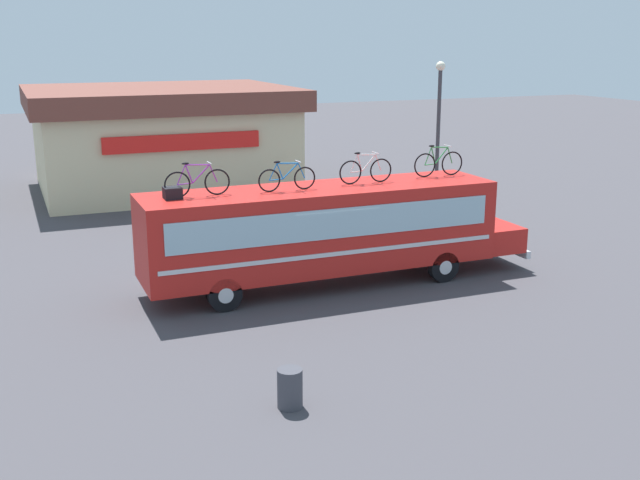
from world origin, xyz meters
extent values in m
plane|color=#423F44|center=(0.00, 0.00, 0.00)|extent=(120.00, 120.00, 0.00)
cube|color=red|center=(0.00, 0.00, 1.76)|extent=(10.40, 2.42, 2.36)
cube|color=red|center=(5.86, 0.00, 0.96)|extent=(1.32, 2.22, 0.77)
cube|color=#99B7C6|center=(0.00, -1.22, 2.15)|extent=(9.56, 0.04, 0.84)
cube|color=#99B7C6|center=(0.00, 1.22, 2.15)|extent=(9.56, 0.04, 0.84)
cube|color=silver|center=(0.00, -1.23, 1.29)|extent=(9.98, 0.03, 0.12)
cube|color=silver|center=(0.00, 1.23, 1.29)|extent=(9.98, 0.03, 0.12)
cube|color=silver|center=(6.58, 0.00, 0.50)|extent=(0.16, 2.30, 0.24)
cylinder|color=black|center=(3.53, -1.07, 0.47)|extent=(0.93, 0.28, 0.93)
cylinder|color=silver|center=(3.53, -1.07, 0.47)|extent=(0.42, 0.30, 0.42)
cylinder|color=black|center=(3.53, 1.07, 0.47)|extent=(0.93, 0.28, 0.93)
cylinder|color=silver|center=(3.53, 1.07, 0.47)|extent=(0.42, 0.30, 0.42)
cylinder|color=black|center=(-3.22, -1.07, 0.47)|extent=(0.93, 0.28, 0.93)
cylinder|color=silver|center=(-3.22, -1.07, 0.47)|extent=(0.42, 0.30, 0.42)
cylinder|color=black|center=(-3.22, 1.07, 0.47)|extent=(0.93, 0.28, 0.93)
cylinder|color=silver|center=(-3.22, 1.07, 0.47)|extent=(0.42, 0.30, 0.42)
cube|color=black|center=(-4.25, 0.06, 3.09)|extent=(0.47, 0.45, 0.31)
torus|color=black|center=(-4.10, 0.09, 3.30)|extent=(0.71, 0.04, 0.71)
torus|color=black|center=(-3.01, 0.09, 3.30)|extent=(0.71, 0.04, 0.71)
cylinder|color=purple|center=(-3.78, 0.09, 3.57)|extent=(0.21, 0.04, 0.51)
cylinder|color=purple|center=(-3.45, 0.09, 3.55)|extent=(0.51, 0.04, 0.49)
cylinder|color=purple|center=(-3.54, 0.09, 3.80)|extent=(0.66, 0.04, 0.07)
cylinder|color=purple|center=(-3.90, 0.09, 3.31)|extent=(0.42, 0.03, 0.05)
cylinder|color=purple|center=(-3.98, 0.09, 3.56)|extent=(0.27, 0.03, 0.53)
cylinder|color=purple|center=(-3.11, 0.09, 3.54)|extent=(0.23, 0.03, 0.50)
cylinder|color=silver|center=(-3.21, 0.09, 3.83)|extent=(0.03, 0.44, 0.03)
ellipsoid|color=black|center=(-3.86, 0.09, 3.86)|extent=(0.20, 0.08, 0.06)
torus|color=black|center=(-1.58, -0.08, 3.26)|extent=(0.65, 0.04, 0.65)
torus|color=black|center=(-0.52, -0.08, 3.26)|extent=(0.65, 0.04, 0.65)
cylinder|color=#197FDB|center=(-1.26, -0.08, 3.50)|extent=(0.20, 0.04, 0.46)
cylinder|color=#197FDB|center=(-0.94, -0.08, 3.49)|extent=(0.49, 0.04, 0.44)
cylinder|color=#197FDB|center=(-1.03, -0.08, 3.71)|extent=(0.63, 0.04, 0.07)
cylinder|color=#197FDB|center=(-1.38, -0.08, 3.27)|extent=(0.40, 0.03, 0.05)
cylinder|color=#197FDB|center=(-1.46, -0.08, 3.49)|extent=(0.26, 0.03, 0.48)
cylinder|color=#197FDB|center=(-0.62, -0.08, 3.48)|extent=(0.22, 0.03, 0.45)
cylinder|color=silver|center=(-0.71, -0.08, 3.75)|extent=(0.03, 0.44, 0.03)
ellipsoid|color=black|center=(-1.34, -0.08, 3.77)|extent=(0.20, 0.08, 0.06)
torus|color=black|center=(0.99, 0.12, 3.29)|extent=(0.71, 0.04, 0.71)
torus|color=black|center=(1.98, 0.12, 3.29)|extent=(0.71, 0.04, 0.71)
cylinder|color=white|center=(1.28, 0.12, 3.56)|extent=(0.19, 0.04, 0.50)
cylinder|color=white|center=(1.58, 0.12, 3.54)|extent=(0.46, 0.04, 0.48)
cylinder|color=white|center=(1.50, 0.12, 3.79)|extent=(0.60, 0.04, 0.07)
cylinder|color=white|center=(1.18, 0.12, 3.30)|extent=(0.38, 0.03, 0.05)
cylinder|color=white|center=(1.10, 0.12, 3.55)|extent=(0.24, 0.03, 0.52)
cylinder|color=white|center=(1.89, 0.12, 3.53)|extent=(0.21, 0.03, 0.49)
cylinder|color=silver|center=(1.80, 0.12, 3.82)|extent=(0.03, 0.44, 0.03)
ellipsoid|color=black|center=(1.21, 0.12, 3.84)|extent=(0.20, 0.08, 0.06)
torus|color=black|center=(3.60, 0.34, 3.31)|extent=(0.74, 0.04, 0.74)
torus|color=black|center=(4.57, 0.34, 3.31)|extent=(0.74, 0.04, 0.74)
cylinder|color=green|center=(3.89, 0.34, 3.59)|extent=(0.19, 0.04, 0.53)
cylinder|color=green|center=(4.18, 0.34, 3.57)|extent=(0.45, 0.04, 0.51)
cylinder|color=green|center=(4.10, 0.34, 3.83)|extent=(0.58, 0.04, 0.07)
cylinder|color=green|center=(3.78, 0.34, 3.32)|extent=(0.37, 0.03, 0.05)
cylinder|color=green|center=(3.70, 0.34, 3.58)|extent=(0.24, 0.03, 0.55)
cylinder|color=green|center=(4.48, 0.34, 3.56)|extent=(0.21, 0.03, 0.52)
cylinder|color=silver|center=(4.39, 0.34, 3.87)|extent=(0.03, 0.44, 0.03)
ellipsoid|color=black|center=(3.81, 0.34, 3.89)|extent=(0.20, 0.08, 0.06)
cube|color=beige|center=(-1.23, 17.13, 1.94)|extent=(11.18, 9.38, 3.88)
cube|color=brown|center=(-1.23, 17.13, 4.35)|extent=(12.08, 10.13, 0.94)
cube|color=red|center=(-1.23, 12.34, 2.79)|extent=(6.71, 0.16, 0.70)
cylinder|color=#3F3F47|center=(-3.53, -6.95, 0.40)|extent=(0.51, 0.51, 0.80)
cylinder|color=#38383D|center=(6.56, 4.53, 3.00)|extent=(0.14, 0.14, 6.00)
sphere|color=#F2EDCC|center=(6.56, 4.53, 6.10)|extent=(0.34, 0.34, 0.34)
camera|label=1|loc=(-8.31, -20.06, 7.11)|focal=43.27mm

